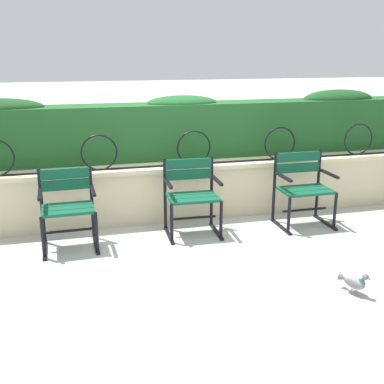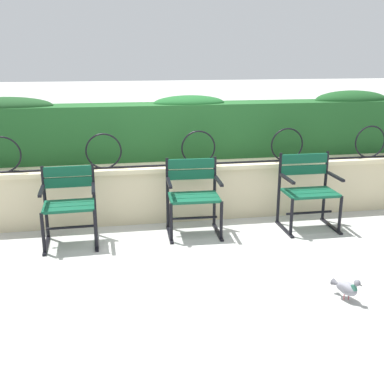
% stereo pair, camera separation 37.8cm
% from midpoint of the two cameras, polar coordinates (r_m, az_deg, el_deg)
% --- Properties ---
extents(ground_plane, '(60.00, 60.00, 0.00)m').
position_cam_midpoint_polar(ground_plane, '(5.18, -1.88, -6.10)').
color(ground_plane, '#ADADA8').
extents(stone_wall, '(7.85, 0.41, 0.68)m').
position_cam_midpoint_polar(stone_wall, '(5.84, -3.73, 0.10)').
color(stone_wall, beige).
rests_on(stone_wall, ground).
extents(iron_arch_fence, '(7.30, 0.02, 0.42)m').
position_cam_midpoint_polar(iron_arch_fence, '(5.59, -6.70, 4.73)').
color(iron_arch_fence, black).
rests_on(iron_arch_fence, stone_wall).
extents(hedge_row, '(7.69, 0.48, 0.82)m').
position_cam_midpoint_polar(hedge_row, '(6.08, -4.45, 7.70)').
color(hedge_row, '#1E5123').
rests_on(hedge_row, stone_wall).
extents(park_chair_left, '(0.58, 0.53, 0.83)m').
position_cam_midpoint_polar(park_chair_left, '(5.15, -16.84, -1.59)').
color(park_chair_left, '#0F4C33').
rests_on(park_chair_left, ground).
extents(park_chair_centre, '(0.61, 0.54, 0.84)m').
position_cam_midpoint_polar(park_chair_centre, '(5.32, -2.10, -0.24)').
color(park_chair_centre, '#0F4C33').
rests_on(park_chair_centre, ground).
extents(park_chair_right, '(0.62, 0.52, 0.87)m').
position_cam_midpoint_polar(park_chair_right, '(5.70, 11.39, 0.66)').
color(park_chair_right, '#0F4C33').
rests_on(park_chair_right, ground).
extents(pigeon_near_chairs, '(0.17, 0.28, 0.22)m').
position_cam_midpoint_polar(pigeon_near_chairs, '(4.27, 16.61, -10.37)').
color(pigeon_near_chairs, gray).
rests_on(pigeon_near_chairs, ground).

